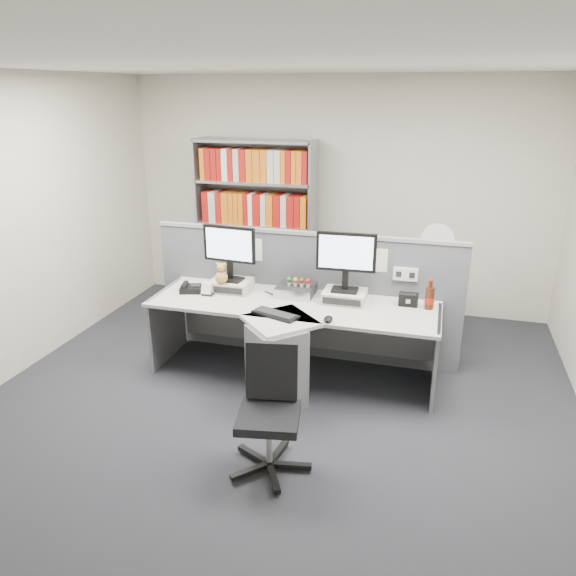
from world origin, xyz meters
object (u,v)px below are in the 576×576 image
(monitor_right, at_px, (346,257))
(desk_calendar, at_px, (207,290))
(monitor_left, at_px, (229,248))
(mouse, at_px, (328,319))
(desktop_pc, at_px, (296,290))
(desk, at_px, (286,340))
(desk_fan, at_px, (437,244))
(office_chair, at_px, (270,406))
(keyboard, at_px, (275,314))
(filing_cabinet, at_px, (431,307))
(desk_phone, at_px, (190,288))
(shelving_unit, at_px, (256,227))
(speaker, at_px, (408,300))
(cola_bottle, at_px, (430,298))

(monitor_right, bearing_deg, desk_calendar, -171.39)
(monitor_left, xyz_separation_m, mouse, (1.05, -0.49, -0.39))
(desktop_pc, height_order, mouse, desktop_pc)
(desk, height_order, monitor_right, monitor_right)
(desk_fan, xyz_separation_m, office_chair, (-1.01, -2.49, -0.58))
(keyboard, relative_size, filing_cabinet, 0.62)
(monitor_right, height_order, filing_cabinet, monitor_right)
(desk_calendar, distance_m, office_chair, 1.66)
(desk, distance_m, office_chair, 1.11)
(desk, height_order, desk_fan, desk_fan)
(desk_phone, relative_size, shelving_unit, 0.12)
(desk_calendar, bearing_deg, speaker, 7.62)
(monitor_right, distance_m, office_chair, 1.64)
(desk_calendar, distance_m, cola_bottle, 2.01)
(desk, bearing_deg, mouse, -15.35)
(speaker, height_order, filing_cabinet, speaker)
(cola_bottle, bearing_deg, filing_cabinet, 88.94)
(desk_fan, bearing_deg, desktop_pc, -141.80)
(desk_calendar, bearing_deg, keyboard, -21.73)
(monitor_left, bearing_deg, shelving_unit, 99.26)
(desk, height_order, shelving_unit, shelving_unit)
(desk_phone, xyz_separation_m, filing_cabinet, (2.22, 1.16, -0.40))
(monitor_left, bearing_deg, desk_phone, -158.26)
(keyboard, relative_size, shelving_unit, 0.22)
(monitor_right, xyz_separation_m, office_chair, (-0.25, -1.47, -0.67))
(speaker, relative_size, filing_cabinet, 0.24)
(keyboard, bearing_deg, mouse, 0.03)
(keyboard, bearing_deg, filing_cabinet, 49.99)
(cola_bottle, xyz_separation_m, shelving_unit, (-2.08, 1.44, 0.15))
(desk_phone, xyz_separation_m, desk_calendar, (0.20, -0.05, 0.02))
(mouse, bearing_deg, desk_fan, 61.79)
(mouse, distance_m, desk_calendar, 1.25)
(mouse, distance_m, office_chair, 1.04)
(monitor_left, relative_size, desktop_pc, 1.53)
(filing_cabinet, bearing_deg, shelving_unit, 167.93)
(desktop_pc, distance_m, desk_fan, 1.59)
(cola_bottle, bearing_deg, speaker, 171.19)
(desk, relative_size, monitor_left, 4.95)
(monitor_right, bearing_deg, mouse, -95.46)
(mouse, height_order, cola_bottle, cola_bottle)
(mouse, bearing_deg, filing_cabinet, 61.80)
(cola_bottle, bearing_deg, mouse, -146.81)
(speaker, bearing_deg, cola_bottle, -8.81)
(cola_bottle, distance_m, filing_cabinet, 1.10)
(mouse, distance_m, speaker, 0.82)
(speaker, xyz_separation_m, filing_cabinet, (0.20, 0.96, -0.43))
(desk_phone, distance_m, shelving_unit, 1.63)
(mouse, distance_m, cola_bottle, 0.95)
(mouse, bearing_deg, desk_calendar, 166.07)
(monitor_right, relative_size, shelving_unit, 0.27)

